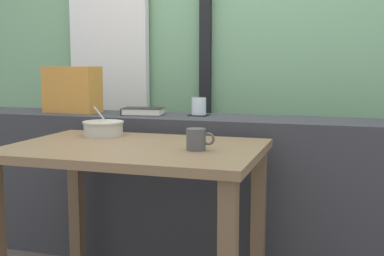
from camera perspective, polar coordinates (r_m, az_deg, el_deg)
outdoor_backdrop at (r=3.22m, az=4.17°, el=13.67°), size 4.80×0.08×2.80m
curtain_left_panel at (r=3.38m, az=-9.76°, el=10.72°), size 0.56×0.06×2.50m
window_divider_post at (r=3.17m, az=1.60°, el=11.96°), size 0.07×0.05×2.60m
dark_console_ledge at (r=2.61m, az=0.48°, el=-7.17°), size 2.80×0.37×0.78m
breakfast_table at (r=2.03m, az=-6.67°, el=-5.33°), size 1.03×0.71×0.72m
coaster_square at (r=2.59m, az=0.79°, el=1.53°), size 0.10×0.10×0.00m
juice_glass at (r=2.58m, az=0.79°, el=2.50°), size 0.08×0.08×0.09m
closed_book at (r=2.64m, az=-5.79°, el=1.97°), size 0.24×0.17×0.04m
throw_pillow at (r=2.83m, az=-13.93°, el=4.41°), size 0.33×0.17×0.26m
soup_bowl at (r=2.30m, az=-10.39°, el=-0.07°), size 0.19×0.19×0.14m
ceramic_mug at (r=1.88m, az=0.55°, el=-1.34°), size 0.11×0.08×0.08m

